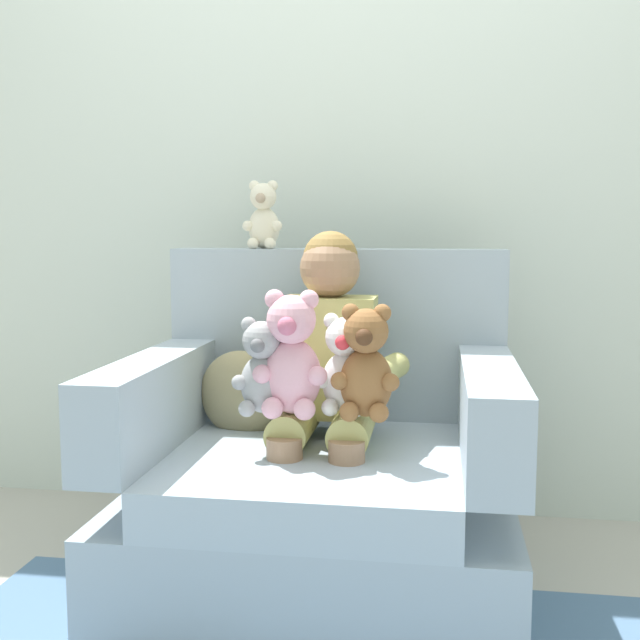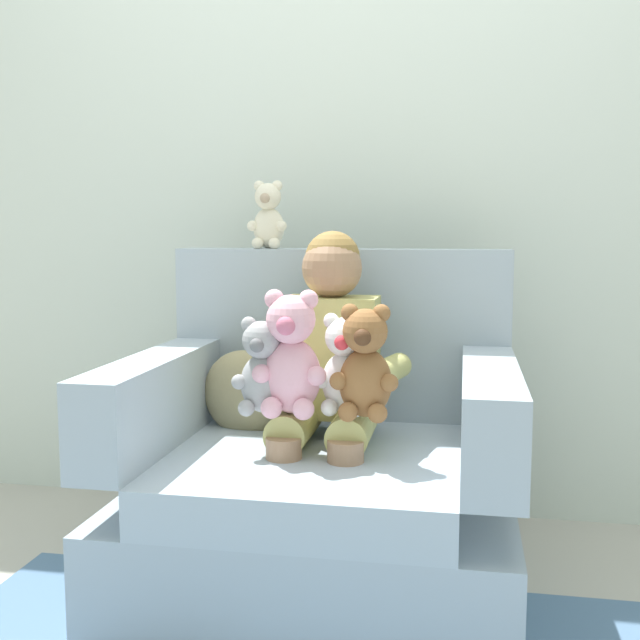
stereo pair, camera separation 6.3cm
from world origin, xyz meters
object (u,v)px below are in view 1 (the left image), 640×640
Objects in this scene: plush_grey at (262,369)px; throw_pillow at (242,394)px; armchair at (321,478)px; plush_brown at (366,365)px; plush_cream_on_backrest at (264,217)px; plush_white at (345,367)px; plush_pink at (292,357)px; seated_child at (326,365)px.

plush_grey is 0.32m from throw_pillow.
armchair is 0.40m from plush_brown.
plush_white is at bearing -48.87° from plush_cream_on_backrest.
plush_white is at bearing 25.73° from plush_grey.
throw_pillow is (-0.12, 0.26, -0.13)m from plush_grey.
plush_pink is 1.25× the size of throw_pillow.
plush_pink is at bearing -52.49° from throw_pillow.
plush_grey is (-0.08, -0.00, -0.03)m from plush_pink.
seated_child reaches higher than plush_pink.
armchair is 0.35m from throw_pillow.
armchair is at bearing -112.92° from seated_child.
plush_pink is at bearing -110.79° from seated_child.
plush_pink is at bearing -111.23° from armchair.
seated_child is 0.21m from plush_brown.
plush_cream_on_backrest reaches higher than plush_brown.
plush_pink is 0.14m from plush_white.
plush_brown is at bearing -46.80° from plush_cream_on_backrest.
seated_child is at bearing 121.94° from plush_brown.
seated_child reaches higher than plush_brown.
plush_white is at bearing -52.76° from armchair.
plush_pink is 0.37m from throw_pillow.
plush_pink is (-0.19, 0.00, 0.02)m from plush_brown.
plush_cream_on_backrest reaches higher than plush_white.
seated_child is 3.87× the size of plush_cream_on_backrest.
armchair is at bearing 67.38° from plush_pink.
plush_cream_on_backrest is (-0.24, 0.30, 0.41)m from seated_child.
plush_brown is at bearing -2.21° from plush_pink.
plush_grey is (-0.14, -0.17, 0.01)m from seated_child.
plush_pink is 1.52× the size of plush_cream_on_backrest.
plush_white is 0.65m from plush_cream_on_backrest.
armchair is 0.32m from seated_child.
plush_cream_on_backrest is (-0.23, 0.32, 0.73)m from armchair.
plush_white is (0.08, -0.10, 0.33)m from armchair.
seated_child is 0.18m from plush_pink.
plush_cream_on_backrest is at bearing 130.63° from plush_white.
seated_child is at bearing 122.47° from plush_white.
plush_brown reaches higher than plush_white.
throw_pillow is at bearing 150.98° from plush_white.
plush_white is at bearing -33.51° from throw_pillow.
plush_brown reaches higher than plush_grey.
armchair is at bearing 61.34° from plush_grey.
plush_grey is at bearing 175.05° from plush_brown.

